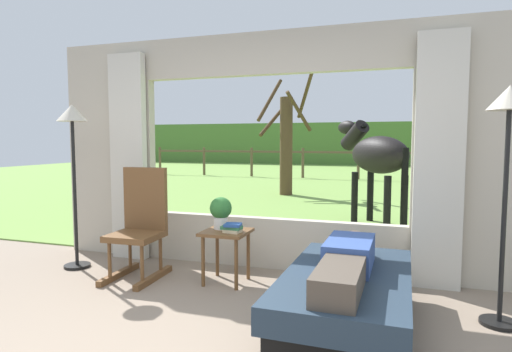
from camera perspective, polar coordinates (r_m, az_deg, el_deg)
back_wall_with_window at (r=4.66m, az=1.78°, el=2.89°), size 5.20×0.12×2.55m
curtain_panel_left at (r=5.28m, az=-16.57°, el=2.38°), size 0.44×0.10×2.40m
curtain_panel_right at (r=4.34m, az=23.13°, el=1.72°), size 0.44×0.10×2.40m
outdoor_pasture_lawn at (r=15.48m, az=13.35°, el=-0.51°), size 36.00×21.68×0.02m
distant_hill_ridge at (r=25.24m, az=15.37°, el=4.15°), size 36.00×2.00×2.40m
recliner_sofa at (r=3.40m, az=11.95°, el=-15.73°), size 0.93×1.72×0.42m
reclining_person at (r=3.25m, az=11.94°, el=-11.02°), size 0.35×1.43×0.22m
rocking_chair at (r=4.59m, az=-15.10°, el=-6.16°), size 0.50×0.70×1.12m
side_table at (r=4.26m, az=-3.99°, el=-8.49°), size 0.44×0.44×0.52m
potted_plant at (r=4.29m, az=-4.70°, el=-4.63°), size 0.22×0.22×0.32m
book_stack at (r=4.14m, az=-3.16°, el=-6.89°), size 0.20×0.16×0.09m
floor_lamp_left at (r=5.06m, az=-23.17°, el=4.84°), size 0.32×0.32×1.79m
floor_lamp_right at (r=3.67m, az=30.49°, el=4.95°), size 0.32×0.32×1.80m
horse at (r=7.20m, az=15.64°, el=2.63°), size 1.44×1.60×1.73m
pasture_tree at (r=10.89m, az=4.03°, el=4.74°), size 1.42×1.34×3.06m
pasture_fence_line at (r=15.60m, az=13.46°, el=2.23°), size 16.10×0.10×1.10m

